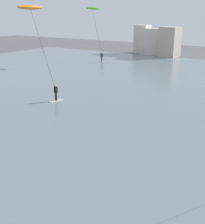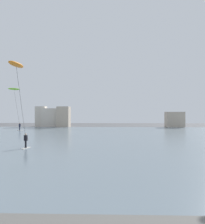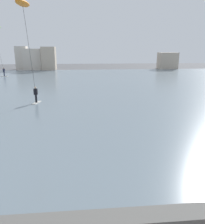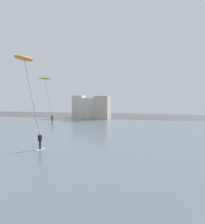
# 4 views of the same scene
# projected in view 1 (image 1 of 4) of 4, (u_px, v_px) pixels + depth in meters

# --- Properties ---
(water_bay) EXTENTS (84.00, 52.00, 0.10)m
(water_bay) POSITION_uv_depth(u_px,v_px,m) (173.00, 94.00, 33.35)
(water_bay) COLOR slate
(water_bay) RESTS_ON ground
(far_shore_buildings) EXTENTS (41.01, 5.38, 5.76)m
(far_shore_buildings) POSITION_uv_depth(u_px,v_px,m) (203.00, 45.00, 56.98)
(far_shore_buildings) COLOR beige
(far_shore_buildings) RESTS_ON ground
(kitesurfer_lime) EXTENTS (2.59, 3.04, 9.07)m
(kitesurfer_lime) POSITION_uv_depth(u_px,v_px,m) (94.00, 16.00, 50.16)
(kitesurfer_lime) COLOR silver
(kitesurfer_lime) RESTS_ON water_bay
(kitesurfer_orange) EXTENTS (1.00, 4.73, 8.89)m
(kitesurfer_orange) POSITION_uv_depth(u_px,v_px,m) (34.00, 20.00, 26.20)
(kitesurfer_orange) COLOR silver
(kitesurfer_orange) RESTS_ON water_bay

